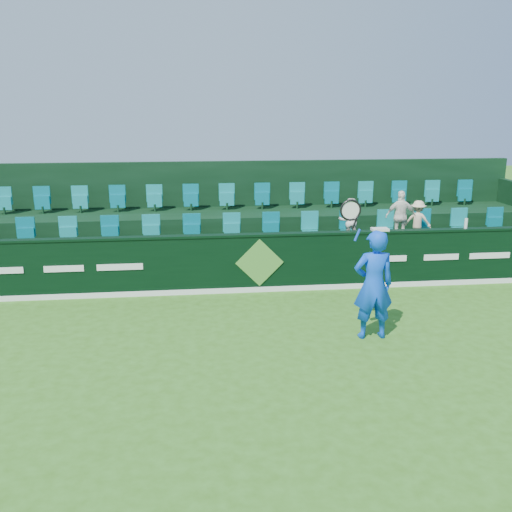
{
  "coord_description": "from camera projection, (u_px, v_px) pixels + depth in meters",
  "views": [
    {
      "loc": [
        -1.5,
        -8.44,
        4.15
      ],
      "look_at": [
        -0.21,
        2.8,
        1.15
      ],
      "focal_mm": 40.0,
      "sensor_mm": 36.0,
      "label": 1
    }
  ],
  "objects": [
    {
      "name": "spectator_left",
      "position": [
        349.0,
        221.0,
        14.16
      ],
      "size": [
        0.62,
        0.52,
        1.14
      ],
      "primitive_type": "imported",
      "rotation": [
        0.0,
        0.0,
        2.96
      ],
      "color": "beige",
      "rests_on": "stand_tier_front"
    },
    {
      "name": "spectator_right",
      "position": [
        418.0,
        221.0,
        14.37
      ],
      "size": [
        0.77,
        0.63,
        1.04
      ],
      "primitive_type": "imported",
      "rotation": [
        0.0,
        0.0,
        2.71
      ],
      "color": "beige",
      "rests_on": "stand_tier_front"
    },
    {
      "name": "drinks_bottle",
      "position": [
        466.0,
        223.0,
        13.34
      ],
      "size": [
        0.08,
        0.08,
        0.24
      ],
      "primitive_type": "cylinder",
      "color": "silver",
      "rests_on": "sponsor_hoarding"
    },
    {
      "name": "sponsor_hoarding",
      "position": [
        259.0,
        262.0,
        13.0
      ],
      "size": [
        16.0,
        0.25,
        1.35
      ],
      "color": "black",
      "rests_on": "ground"
    },
    {
      "name": "seat_row_back",
      "position": [
        245.0,
        199.0,
        15.93
      ],
      "size": [
        13.5,
        0.5,
        0.6
      ],
      "primitive_type": "cube",
      "color": "teal",
      "rests_on": "stand_tier_back"
    },
    {
      "name": "stand_rear",
      "position": [
        244.0,
        212.0,
        16.17
      ],
      "size": [
        16.0,
        4.1,
        2.6
      ],
      "color": "black",
      "rests_on": "ground"
    },
    {
      "name": "tennis_player",
      "position": [
        373.0,
        284.0,
        10.28
      ],
      "size": [
        1.12,
        0.49,
        2.65
      ],
      "color": "blue",
      "rests_on": "ground"
    },
    {
      "name": "ground",
      "position": [
        288.0,
        367.0,
        9.33
      ],
      "size": [
        60.0,
        60.0,
        0.0
      ],
      "primitive_type": "plane",
      "color": "#336417",
      "rests_on": "ground"
    },
    {
      "name": "seat_row_front",
      "position": [
        252.0,
        230.0,
        14.33
      ],
      "size": [
        13.5,
        0.5,
        0.6
      ],
      "primitive_type": "cube",
      "color": "teal",
      "rests_on": "stand_tier_front"
    },
    {
      "name": "stand_tier_back",
      "position": [
        246.0,
        235.0,
        15.89
      ],
      "size": [
        16.0,
        1.8,
        1.3
      ],
      "primitive_type": "cube",
      "color": "black",
      "rests_on": "ground"
    },
    {
      "name": "towel",
      "position": [
        380.0,
        229.0,
        13.13
      ],
      "size": [
        0.38,
        0.25,
        0.06
      ],
      "primitive_type": "cube",
      "color": "silver",
      "rests_on": "sponsor_hoarding"
    },
    {
      "name": "stand_tier_front",
      "position": [
        254.0,
        261.0,
        14.13
      ],
      "size": [
        16.0,
        2.0,
        0.8
      ],
      "primitive_type": "cube",
      "color": "black",
      "rests_on": "ground"
    },
    {
      "name": "spectator_middle",
      "position": [
        401.0,
        216.0,
        14.29
      ],
      "size": [
        0.8,
        0.43,
        1.3
      ],
      "primitive_type": "imported",
      "rotation": [
        0.0,
        0.0,
        2.99
      ],
      "color": "white",
      "rests_on": "stand_tier_front"
    }
  ]
}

